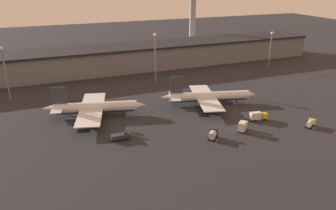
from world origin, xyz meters
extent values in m
plane|color=#26262B|center=(0.00, 0.00, 0.00)|extent=(600.00, 600.00, 0.00)
cube|color=slate|center=(0.00, 91.25, 6.37)|extent=(228.96, 23.65, 12.75)
cube|color=black|center=(0.00, 91.25, 13.35)|extent=(228.96, 25.65, 1.20)
cylinder|color=silver|center=(-37.80, 27.85, 3.88)|extent=(32.17, 12.25, 4.08)
cylinder|color=#333842|center=(-37.80, 27.85, 3.16)|extent=(30.46, 11.25, 3.47)
cone|color=silver|center=(-21.06, 23.38, 3.88)|extent=(5.73, 5.01, 3.88)
cone|color=silver|center=(-54.74, 32.37, 4.18)|extent=(6.81, 4.93, 3.47)
cube|color=#333842|center=(-50.87, 31.34, 9.34)|extent=(5.62, 1.86, 6.85)
cube|color=silver|center=(-51.49, 31.51, 4.49)|extent=(7.19, 13.19, 0.24)
cube|color=silver|center=(-39.36, 28.27, 3.37)|extent=(17.68, 36.04, 0.36)
cylinder|color=gray|center=(-35.90, 37.46, 1.99)|extent=(4.92, 3.33, 2.24)
cylinder|color=gray|center=(-40.94, 18.57, 1.99)|extent=(4.92, 3.33, 2.24)
cylinder|color=black|center=(-26.91, 24.94, 0.92)|extent=(0.50, 0.50, 1.84)
cylinder|color=black|center=(-38.93, 29.84, 0.92)|extent=(0.50, 0.50, 1.84)
cylinder|color=black|center=(-39.78, 26.69, 0.92)|extent=(0.50, 0.50, 1.84)
cylinder|color=silver|center=(10.27, 22.70, 3.65)|extent=(34.31, 12.61, 3.84)
cylinder|color=#333842|center=(10.27, 22.70, 2.98)|extent=(32.50, 11.61, 3.27)
cone|color=silver|center=(28.04, 17.95, 3.65)|extent=(5.40, 4.72, 3.65)
cone|color=silver|center=(-7.69, 27.50, 3.94)|extent=(6.41, 4.64, 3.27)
cube|color=#333842|center=(-3.73, 26.44, 9.26)|extent=(5.30, 1.77, 7.38)
cube|color=silver|center=(-4.39, 26.61, 4.23)|extent=(6.72, 12.26, 0.24)
cube|color=silver|center=(8.60, 23.14, 3.17)|extent=(16.53, 33.49, 0.36)
cylinder|color=gray|center=(11.94, 31.64, 1.86)|extent=(4.63, 3.13, 2.11)
cylinder|color=gray|center=(7.26, 14.11, 1.86)|extent=(4.63, 3.13, 2.11)
cylinder|color=black|center=(21.93, 19.58, 0.86)|extent=(0.50, 0.50, 1.73)
cylinder|color=black|center=(9.00, 24.63, 0.86)|extent=(0.50, 0.50, 1.73)
cylinder|color=black|center=(8.21, 21.66, 0.86)|extent=(0.50, 0.50, 1.73)
cube|color=gold|center=(21.87, 0.05, 1.73)|extent=(2.35, 2.30, 2.02)
cube|color=silver|center=(18.19, 0.62, 2.07)|extent=(4.53, 2.64, 2.70)
cylinder|color=black|center=(21.78, 0.83, 0.45)|extent=(0.97, 0.63, 0.90)
cylinder|color=black|center=(21.55, -0.66, 0.45)|extent=(0.97, 0.63, 0.90)
cylinder|color=black|center=(17.42, 1.50, 0.45)|extent=(0.97, 0.63, 0.90)
cylinder|color=black|center=(17.19, 0.01, 0.45)|extent=(0.97, 0.63, 0.90)
cube|color=gold|center=(10.02, -4.11, 1.91)|extent=(2.60, 2.69, 2.39)
cube|color=silver|center=(7.87, -5.88, 2.31)|extent=(3.87, 3.73, 3.18)
cylinder|color=black|center=(9.38, -3.57, 0.45)|extent=(1.05, 1.00, 0.90)
cylinder|color=black|center=(10.43, -4.85, 0.45)|extent=(1.05, 1.00, 0.90)
cylinder|color=black|center=(6.82, -5.66, 0.45)|extent=(1.05, 1.00, 0.90)
cylinder|color=black|center=(7.87, -6.94, 0.45)|extent=(1.05, 1.00, 0.90)
cube|color=gold|center=(35.13, -10.87, 1.64)|extent=(2.40, 2.76, 1.83)
cylinder|color=#B7B7BC|center=(32.89, -12.17, 1.69)|extent=(3.63, 3.22, 1.94)
cylinder|color=black|center=(34.51, -10.20, 0.45)|extent=(1.08, 0.97, 0.90)
cylinder|color=black|center=(35.41, -11.75, 0.45)|extent=(1.08, 0.97, 0.90)
cylinder|color=black|center=(31.76, -11.79, 0.45)|extent=(1.08, 0.97, 0.90)
cylinder|color=black|center=(32.66, -13.34, 0.45)|extent=(1.08, 0.97, 0.90)
cube|color=#282D38|center=(-3.25, -5.38, 2.01)|extent=(2.79, 2.70, 2.57)
cylinder|color=#B7B7BC|center=(-4.86, -7.16, 1.89)|extent=(3.64, 3.68, 2.34)
cylinder|color=black|center=(-4.10, -4.86, 0.45)|extent=(1.09, 1.10, 0.90)
cylinder|color=black|center=(-2.65, -6.17, 0.45)|extent=(1.09, 1.10, 0.90)
cylinder|color=black|center=(-6.07, -7.04, 0.45)|extent=(1.09, 1.10, 0.90)
cylinder|color=black|center=(-4.63, -8.35, 0.45)|extent=(1.09, 1.10, 0.90)
cube|color=#282D38|center=(-33.79, 4.59, 1.41)|extent=(6.47, 2.49, 1.39)
cube|color=black|center=(-32.19, 4.56, 2.51)|extent=(0.73, 1.66, 0.80)
cylinder|color=black|center=(-31.72, 5.43, 0.45)|extent=(0.91, 0.61, 0.90)
cylinder|color=black|center=(-31.76, 3.67, 0.45)|extent=(0.91, 0.61, 0.90)
cylinder|color=black|center=(-35.83, 5.52, 0.45)|extent=(0.91, 0.61, 0.90)
cylinder|color=black|center=(-35.87, 3.75, 0.45)|extent=(0.91, 0.61, 0.90)
cylinder|color=slate|center=(-70.22, 60.85, 11.31)|extent=(0.70, 0.70, 22.62)
sphere|color=beige|center=(-70.22, 60.85, 23.22)|extent=(1.80, 1.80, 1.80)
cylinder|color=slate|center=(-0.69, 60.85, 11.97)|extent=(0.70, 0.70, 23.94)
sphere|color=beige|center=(-0.69, 60.85, 24.54)|extent=(1.80, 1.80, 1.80)
cylinder|color=slate|center=(71.22, 60.85, 10.18)|extent=(0.70, 0.70, 20.36)
sphere|color=beige|center=(71.22, 60.85, 20.96)|extent=(1.80, 1.80, 1.80)
cylinder|color=#99999E|center=(49.73, 121.95, 19.46)|extent=(4.40, 4.40, 38.92)
camera|label=1|loc=(-55.89, -93.51, 52.28)|focal=35.00mm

